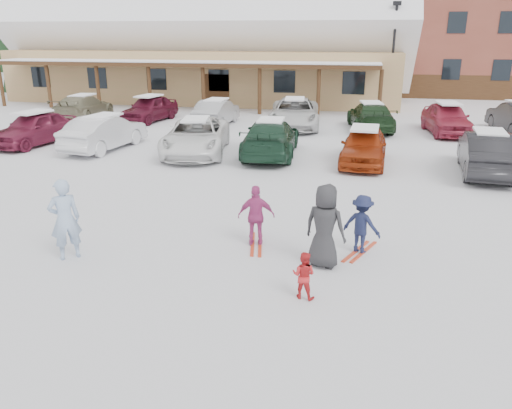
% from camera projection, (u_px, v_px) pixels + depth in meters
% --- Properties ---
extents(ground, '(160.00, 160.00, 0.00)m').
position_uv_depth(ground, '(234.00, 261.00, 11.05)').
color(ground, white).
rests_on(ground, ground).
extents(day_lodge, '(29.12, 12.50, 10.38)m').
position_uv_depth(day_lodge, '(208.00, 45.00, 37.38)').
color(day_lodge, tan).
rests_on(day_lodge, ground).
extents(lamp_post, '(0.50, 0.25, 6.61)m').
position_uv_depth(lamp_post, '(393.00, 51.00, 30.99)').
color(lamp_post, black).
rests_on(lamp_post, ground).
extents(conifer_0, '(4.40, 4.40, 10.20)m').
position_uv_depth(conifer_0, '(21.00, 22.00, 41.98)').
color(conifer_0, black).
rests_on(conifer_0, ground).
extents(conifer_2, '(5.28, 5.28, 12.24)m').
position_uv_depth(conifer_2, '(58.00, 13.00, 53.49)').
color(conifer_2, black).
rests_on(conifer_2, ground).
extents(conifer_3, '(3.96, 3.96, 9.18)m').
position_uv_depth(conifer_3, '(402.00, 29.00, 48.96)').
color(conifer_3, black).
rests_on(conifer_3, ground).
extents(adult_skier, '(0.79, 0.78, 1.84)m').
position_uv_depth(adult_skier, '(65.00, 219.00, 10.89)').
color(adult_skier, '#9AB4D5').
rests_on(adult_skier, ground).
extents(toddler_red, '(0.51, 0.43, 0.94)m').
position_uv_depth(toddler_red, '(304.00, 275.00, 9.37)').
color(toddler_red, red).
rests_on(toddler_red, ground).
extents(child_navy, '(1.02, 0.82, 1.37)m').
position_uv_depth(child_navy, '(362.00, 224.00, 11.25)').
color(child_navy, '#171E3E').
rests_on(child_navy, ground).
extents(skis_child_navy, '(0.73, 1.37, 0.03)m').
position_uv_depth(skis_child_navy, '(360.00, 251.00, 11.47)').
color(skis_child_navy, red).
rests_on(skis_child_navy, ground).
extents(child_magenta, '(0.91, 0.51, 1.47)m').
position_uv_depth(child_magenta, '(256.00, 216.00, 11.64)').
color(child_magenta, '#B3397B').
rests_on(child_magenta, ground).
extents(skis_child_magenta, '(0.45, 1.41, 0.03)m').
position_uv_depth(skis_child_magenta, '(256.00, 244.00, 11.87)').
color(skis_child_magenta, red).
rests_on(skis_child_magenta, ground).
extents(bystander_dark, '(1.03, 0.83, 1.83)m').
position_uv_depth(bystander_dark, '(325.00, 226.00, 10.52)').
color(bystander_dark, '#2A2A2D').
rests_on(bystander_dark, ground).
extents(parked_car_0, '(2.43, 4.54, 1.47)m').
position_uv_depth(parked_car_0, '(35.00, 128.00, 22.33)').
color(parked_car_0, maroon).
rests_on(parked_car_0, ground).
extents(parked_car_1, '(2.11, 4.61, 1.47)m').
position_uv_depth(parked_car_1, '(104.00, 133.00, 21.39)').
color(parked_car_1, silver).
rests_on(parked_car_1, ground).
extents(parked_car_2, '(3.29, 5.58, 1.46)m').
position_uv_depth(parked_car_2, '(196.00, 136.00, 20.62)').
color(parked_car_2, white).
rests_on(parked_car_2, ground).
extents(parked_car_3, '(2.36, 5.17, 1.47)m').
position_uv_depth(parked_car_3, '(271.00, 138.00, 20.29)').
color(parked_car_3, '#1A3B29').
rests_on(parked_car_3, ground).
extents(parked_car_4, '(1.87, 4.19, 1.40)m').
position_uv_depth(parked_car_4, '(364.00, 146.00, 19.01)').
color(parked_car_4, '#9D310F').
rests_on(parked_car_4, ground).
extents(parked_car_5, '(2.05, 4.78, 1.53)m').
position_uv_depth(parked_car_5, '(487.00, 153.00, 17.63)').
color(parked_car_5, black).
rests_on(parked_car_5, ground).
extents(parked_car_7, '(2.22, 4.92, 1.40)m').
position_uv_depth(parked_car_7, '(83.00, 107.00, 28.98)').
color(parked_car_7, gray).
rests_on(parked_car_7, ground).
extents(parked_car_8, '(2.36, 4.43, 1.43)m').
position_uv_depth(parked_car_8, '(149.00, 109.00, 28.33)').
color(parked_car_8, '#591327').
rests_on(parked_car_8, ground).
extents(parked_car_9, '(1.61, 4.25, 1.38)m').
position_uv_depth(parked_car_9, '(217.00, 112.00, 27.10)').
color(parked_car_9, '#9B9CA0').
rests_on(parked_car_9, ground).
extents(parked_car_10, '(3.11, 5.74, 1.53)m').
position_uv_depth(parked_car_10, '(294.00, 113.00, 26.38)').
color(parked_car_10, silver).
rests_on(parked_car_10, ground).
extents(parked_car_11, '(2.68, 5.10, 1.41)m').
position_uv_depth(parked_car_11, '(371.00, 116.00, 25.73)').
color(parked_car_11, '#1A341A').
rests_on(parked_car_11, ground).
extents(parked_car_12, '(2.31, 4.65, 1.52)m').
position_uv_depth(parked_car_12, '(447.00, 119.00, 24.72)').
color(parked_car_12, '#A82B44').
rests_on(parked_car_12, ground).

